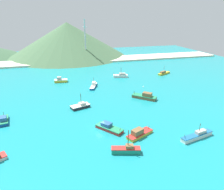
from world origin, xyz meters
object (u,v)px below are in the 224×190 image
(radio_tower, at_px, (85,40))
(fishing_boat_2, at_px, (197,136))
(fishing_boat_0, at_px, (61,80))
(fishing_boat_3, at_px, (164,73))
(fishing_boat_9, at_px, (121,76))
(fishing_boat_10, at_px, (126,150))
(fishing_boat_4, at_px, (145,96))
(fishing_boat_11, at_px, (109,128))
(fishing_boat_6, at_px, (80,106))
(fishing_boat_12, at_px, (94,86))
(fishing_boat_1, at_px, (139,133))
(buoy_2, at_px, (143,87))
(fishing_boat_7, at_px, (4,120))

(radio_tower, bearing_deg, fishing_boat_2, -82.38)
(fishing_boat_0, relative_size, fishing_boat_3, 0.73)
(fishing_boat_0, distance_m, fishing_boat_9, 34.23)
(fishing_boat_0, distance_m, fishing_boat_10, 68.86)
(fishing_boat_0, bearing_deg, fishing_boat_4, -44.75)
(fishing_boat_0, xyz_separation_m, fishing_boat_11, (12.74, -54.99, -0.23))
(fishing_boat_6, bearing_deg, radio_tower, 80.03)
(fishing_boat_3, bearing_deg, radio_tower, 129.31)
(fishing_boat_2, xyz_separation_m, fishing_boat_12, (-20.92, 53.38, -0.03))
(fishing_boat_0, distance_m, fishing_boat_3, 61.56)
(fishing_boat_10, xyz_separation_m, fishing_boat_11, (-1.53, 12.37, -0.11))
(fishing_boat_3, bearing_deg, fishing_boat_6, -147.17)
(fishing_boat_11, bearing_deg, fishing_boat_12, 86.02)
(fishing_boat_2, bearing_deg, fishing_boat_1, 161.14)
(fishing_boat_1, relative_size, fishing_boat_12, 0.93)
(fishing_boat_2, bearing_deg, radio_tower, 97.62)
(fishing_boat_2, bearing_deg, fishing_boat_10, -177.24)
(fishing_boat_6, xyz_separation_m, fishing_boat_11, (6.51, -18.90, 0.04))
(fishing_boat_2, relative_size, fishing_boat_10, 1.44)
(fishing_boat_12, height_order, buoy_2, fishing_boat_12)
(fishing_boat_3, relative_size, fishing_boat_10, 1.24)
(fishing_boat_4, bearing_deg, buoy_2, 68.85)
(fishing_boat_1, relative_size, fishing_boat_2, 0.82)
(fishing_boat_0, relative_size, radio_tower, 0.22)
(fishing_boat_3, xyz_separation_m, fishing_boat_10, (-47.29, -66.96, 0.12))
(fishing_boat_1, distance_m, fishing_boat_10, 9.07)
(fishing_boat_6, bearing_deg, fishing_boat_2, -44.84)
(fishing_boat_11, height_order, radio_tower, radio_tower)
(fishing_boat_1, bearing_deg, fishing_boat_6, 120.09)
(fishing_boat_7, distance_m, fishing_boat_10, 43.27)
(fishing_boat_1, bearing_deg, fishing_boat_10, -133.75)
(fishing_boat_2, bearing_deg, fishing_boat_3, 69.24)
(fishing_boat_4, bearing_deg, fishing_boat_12, 131.45)
(fishing_boat_10, bearing_deg, buoy_2, 61.87)
(buoy_2, bearing_deg, fishing_boat_12, 164.89)
(fishing_boat_3, xyz_separation_m, buoy_2, (-21.68, -19.05, -0.67))
(fishing_boat_4, distance_m, fishing_boat_10, 38.92)
(fishing_boat_0, relative_size, fishing_boat_10, 0.90)
(fishing_boat_1, height_order, fishing_boat_12, fishing_boat_12)
(fishing_boat_2, height_order, fishing_boat_3, fishing_boat_3)
(fishing_boat_4, bearing_deg, fishing_boat_11, -135.68)
(fishing_boat_7, xyz_separation_m, fishing_boat_9, (54.30, 41.54, 0.13))
(fishing_boat_10, xyz_separation_m, radio_tower, (6.90, 116.29, 15.27))
(fishing_boat_11, relative_size, radio_tower, 0.28)
(fishing_boat_0, xyz_separation_m, fishing_boat_12, (15.67, -12.91, -0.23))
(fishing_boat_3, bearing_deg, fishing_boat_9, 178.10)
(fishing_boat_3, xyz_separation_m, fishing_boat_6, (-55.33, -35.70, -0.03))
(fishing_boat_1, distance_m, fishing_boat_4, 30.14)
(fishing_boat_10, bearing_deg, fishing_boat_3, 54.77)
(fishing_boat_3, xyz_separation_m, radio_tower, (-40.39, 49.33, 15.39))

